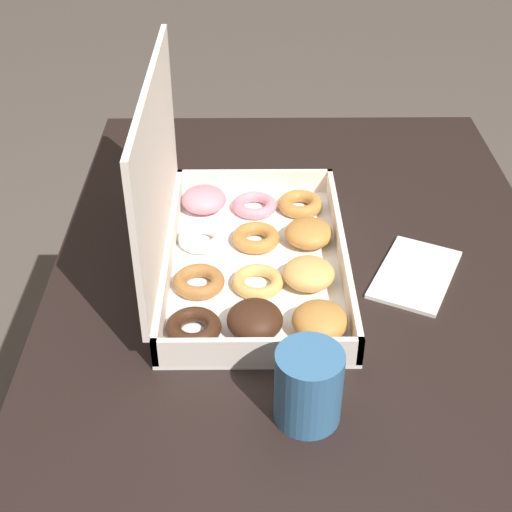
# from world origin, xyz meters

# --- Properties ---
(dining_table) EXTENTS (1.11, 0.73, 0.74)m
(dining_table) POSITION_xyz_m (0.00, 0.00, 0.63)
(dining_table) COLOR black
(dining_table) RESTS_ON ground_plane
(donut_box) EXTENTS (0.42, 0.26, 0.29)m
(donut_box) POSITION_xyz_m (0.05, 0.10, 0.80)
(donut_box) COLOR white
(donut_box) RESTS_ON dining_table
(coffee_mug) EXTENTS (0.08, 0.08, 0.09)m
(coffee_mug) POSITION_xyz_m (-0.23, 0.02, 0.79)
(coffee_mug) COLOR teal
(coffee_mug) RESTS_ON dining_table
(paper_napkin) EXTENTS (0.19, 0.16, 0.01)m
(paper_napkin) POSITION_xyz_m (0.03, -0.16, 0.75)
(paper_napkin) COLOR white
(paper_napkin) RESTS_ON dining_table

